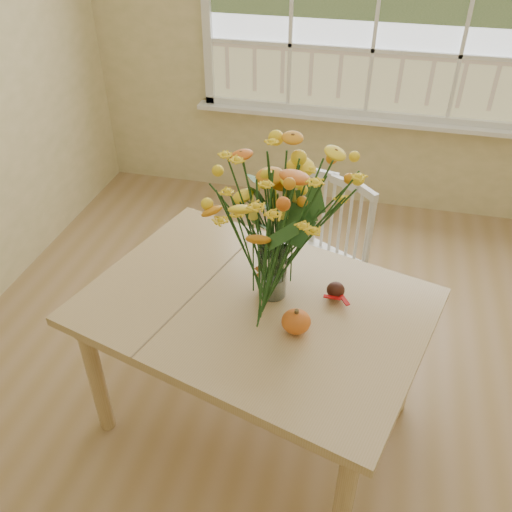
# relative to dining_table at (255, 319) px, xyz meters

# --- Properties ---
(floor) EXTENTS (4.00, 4.50, 0.01)m
(floor) POSITION_rel_dining_table_xyz_m (0.27, -0.09, -0.63)
(floor) COLOR #A5814F
(floor) RESTS_ON ground
(wall_back) EXTENTS (4.00, 0.02, 2.70)m
(wall_back) POSITION_rel_dining_table_xyz_m (0.27, 2.16, 0.72)
(wall_back) COLOR #CABF81
(wall_back) RESTS_ON floor
(dining_table) EXTENTS (1.55, 1.28, 0.72)m
(dining_table) POSITION_rel_dining_table_xyz_m (0.00, 0.00, 0.00)
(dining_table) COLOR tan
(dining_table) RESTS_ON floor
(windsor_chair) EXTENTS (0.54, 0.53, 0.87)m
(windsor_chair) POSITION_rel_dining_table_xyz_m (0.21, 0.73, -0.14)
(windsor_chair) COLOR white
(windsor_chair) RESTS_ON floor
(flower_vase) EXTENTS (0.52, 0.52, 0.62)m
(flower_vase) POSITION_rel_dining_table_xyz_m (0.06, 0.07, 0.46)
(flower_vase) COLOR white
(flower_vase) RESTS_ON dining_table
(pumpkin) EXTENTS (0.11, 0.11, 0.09)m
(pumpkin) POSITION_rel_dining_table_xyz_m (0.19, -0.12, 0.13)
(pumpkin) COLOR orange
(pumpkin) RESTS_ON dining_table
(turkey_figurine) EXTENTS (0.09, 0.08, 0.10)m
(turkey_figurine) POSITION_rel_dining_table_xyz_m (0.03, 0.09, 0.13)
(turkey_figurine) COLOR #CCB78C
(turkey_figurine) RESTS_ON dining_table
(dark_gourd) EXTENTS (0.13, 0.12, 0.07)m
(dark_gourd) POSITION_rel_dining_table_xyz_m (0.31, 0.11, 0.12)
(dark_gourd) COLOR #38160F
(dark_gourd) RESTS_ON dining_table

